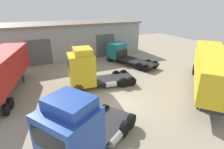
# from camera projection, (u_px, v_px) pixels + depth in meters

# --- Properties ---
(ground_plane) EXTENTS (60.00, 60.00, 0.00)m
(ground_plane) POSITION_uv_depth(u_px,v_px,m) (120.00, 104.00, 15.00)
(ground_plane) COLOR gray
(warehouse_building) EXTENTS (23.08, 7.79, 5.32)m
(warehouse_building) POSITION_uv_depth(u_px,v_px,m) (69.00, 39.00, 28.70)
(warehouse_building) COLOR #93999E
(warehouse_building) RESTS_ON ground_plane
(tractor_unit_blue) EXTENTS (6.59, 5.38, 4.07)m
(tractor_unit_blue) POSITION_uv_depth(u_px,v_px,m) (77.00, 133.00, 8.81)
(tractor_unit_blue) COLOR #2347A3
(tractor_unit_blue) RESTS_ON ground_plane
(container_trailer_white) EXTENTS (10.95, 9.83, 3.86)m
(container_trailer_white) POSITION_uv_depth(u_px,v_px,m) (211.00, 67.00, 16.43)
(container_trailer_white) COLOR yellow
(container_trailer_white) RESTS_ON ground_plane
(container_trailer_orange) EXTENTS (4.71, 9.72, 3.94)m
(container_trailer_orange) POSITION_uv_depth(u_px,v_px,m) (2.00, 69.00, 15.83)
(container_trailer_orange) COLOR red
(container_trailer_orange) RESTS_ON ground_plane
(flatbed_truck_teal) EXTENTS (4.84, 7.88, 2.70)m
(flatbed_truck_teal) POSITION_uv_depth(u_px,v_px,m) (122.00, 54.00, 25.42)
(flatbed_truck_teal) COLOR #197075
(flatbed_truck_teal) RESTS_ON ground_plane
(tractor_unit_yellow) EXTENTS (6.89, 3.35, 4.15)m
(tractor_unit_yellow) POSITION_uv_depth(u_px,v_px,m) (87.00, 70.00, 17.27)
(tractor_unit_yellow) COLOR yellow
(tractor_unit_yellow) RESTS_ON ground_plane
(oil_drum) EXTENTS (0.58, 0.58, 0.88)m
(oil_drum) POSITION_uv_depth(u_px,v_px,m) (65.00, 94.00, 15.68)
(oil_drum) COLOR black
(oil_drum) RESTS_ON ground_plane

